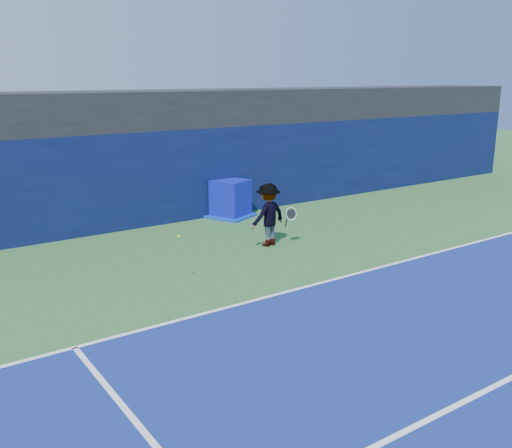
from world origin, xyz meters
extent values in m
plane|color=#2E622C|center=(0.00, 0.00, 0.00)|extent=(80.00, 80.00, 0.00)
cube|color=white|center=(0.00, 3.00, 0.01)|extent=(24.00, 0.10, 0.01)
cube|color=white|center=(0.00, -2.00, 0.01)|extent=(24.00, 0.10, 0.01)
cube|color=black|center=(0.00, 11.50, 3.60)|extent=(36.00, 3.00, 1.20)
cube|color=#0B123C|center=(0.00, 10.50, 1.50)|extent=(36.00, 1.00, 3.00)
cube|color=#0C10A8|center=(2.44, 9.66, 0.64)|extent=(1.39, 1.39, 1.27)
cube|color=#0C33B3|center=(2.44, 9.66, 0.04)|extent=(1.74, 1.74, 0.08)
imported|color=white|center=(1.52, 6.20, 0.89)|extent=(1.24, 0.83, 1.78)
cylinder|color=black|center=(1.97, 5.95, 0.65)|extent=(0.08, 0.16, 0.28)
torus|color=silver|center=(2.11, 5.90, 0.90)|extent=(0.33, 0.18, 0.32)
cylinder|color=black|center=(2.11, 5.90, 0.90)|extent=(0.27, 0.14, 0.27)
sphere|color=#C6E619|center=(-1.98, 4.81, 1.16)|extent=(0.06, 0.06, 0.06)
camera|label=1|loc=(-7.57, -6.42, 4.68)|focal=40.00mm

